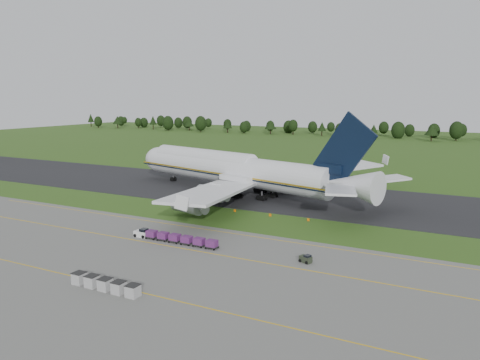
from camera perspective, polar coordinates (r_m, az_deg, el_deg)
The scene contains 10 objects.
ground at distance 101.19m, azimuth -0.56°, elevation -4.77°, with size 600.00×600.00×0.00m, color #2D4F17.
apron at distance 74.20m, azimuth -13.06°, elevation -10.63°, with size 300.00×52.00×0.06m, color #61615D.
taxiway at distance 125.98m, azimuth 5.37°, elevation -1.83°, with size 300.00×40.00×0.08m, color black.
apron_markings at distance 79.32m, azimuth -9.76°, elevation -9.11°, with size 300.00×30.20×0.01m.
tree_line at distance 307.61m, azimuth 21.83°, elevation 5.70°, with size 528.64×21.91×11.74m.
aircraft at distance 127.04m, azimuth -0.64°, elevation 1.29°, with size 81.68×76.51×22.90m.
baggage_train at distance 85.88m, azimuth -8.12°, elevation -6.98°, with size 17.72×1.61×1.55m.
utility_cart at distance 75.89m, azimuth 8.00°, elevation -9.56°, with size 2.15×1.70×1.03m.
uld_row at distance 67.56m, azimuth -16.11°, elevation -12.10°, with size 11.27×1.67×1.65m.
edge_markers at distance 103.52m, azimuth 3.70°, elevation -4.30°, with size 18.10×0.30×0.60m.
Camera 1 is at (45.46, -86.60, 25.94)m, focal length 35.00 mm.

